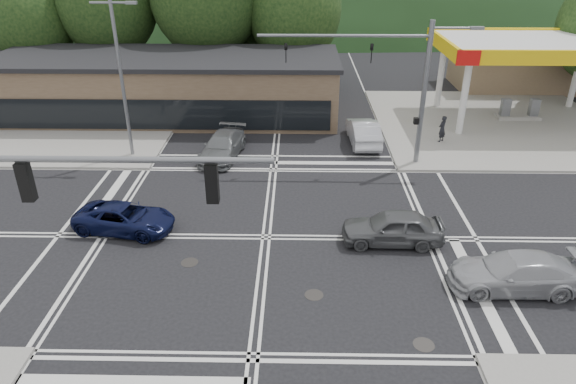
{
  "coord_description": "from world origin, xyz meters",
  "views": [
    {
      "loc": [
        1.32,
        -19.2,
        11.95
      ],
      "look_at": [
        0.93,
        1.65,
        1.4
      ],
      "focal_mm": 32.0,
      "sensor_mm": 36.0,
      "label": 1
    }
  ],
  "objects_px": {
    "car_blue_west": "(125,218)",
    "car_queue_a": "(363,132)",
    "car_northbound": "(223,146)",
    "car_grey_center": "(392,227)",
    "car_silver_east": "(515,272)",
    "car_queue_b": "(293,96)",
    "pedestrian": "(442,129)"
  },
  "relations": [
    {
      "from": "car_silver_east",
      "to": "car_queue_b",
      "type": "height_order",
      "value": "car_queue_b"
    },
    {
      "from": "car_queue_a",
      "to": "car_queue_b",
      "type": "height_order",
      "value": "car_queue_a"
    },
    {
      "from": "pedestrian",
      "to": "car_grey_center",
      "type": "bearing_deg",
      "value": 22.55
    },
    {
      "from": "car_silver_east",
      "to": "car_queue_b",
      "type": "distance_m",
      "value": 24.17
    },
    {
      "from": "car_blue_west",
      "to": "car_queue_b",
      "type": "distance_m",
      "value": 20.1
    },
    {
      "from": "car_queue_a",
      "to": "car_northbound",
      "type": "relative_size",
      "value": 0.99
    },
    {
      "from": "car_northbound",
      "to": "pedestrian",
      "type": "distance_m",
      "value": 13.72
    },
    {
      "from": "car_blue_west",
      "to": "car_northbound",
      "type": "distance_m",
      "value": 9.1
    },
    {
      "from": "car_blue_west",
      "to": "pedestrian",
      "type": "height_order",
      "value": "pedestrian"
    },
    {
      "from": "car_queue_a",
      "to": "car_northbound",
      "type": "height_order",
      "value": "car_queue_a"
    },
    {
      "from": "car_grey_center",
      "to": "car_blue_west",
      "type": "bearing_deg",
      "value": -93.1
    },
    {
      "from": "car_grey_center",
      "to": "pedestrian",
      "type": "distance_m",
      "value": 12.76
    },
    {
      "from": "car_queue_b",
      "to": "car_queue_a",
      "type": "bearing_deg",
      "value": 123.84
    },
    {
      "from": "car_queue_b",
      "to": "car_northbound",
      "type": "xyz_separation_m",
      "value": [
        -4.07,
        -10.22,
        -0.06
      ]
    },
    {
      "from": "car_northbound",
      "to": "pedestrian",
      "type": "height_order",
      "value": "pedestrian"
    },
    {
      "from": "car_queue_a",
      "to": "car_queue_b",
      "type": "xyz_separation_m",
      "value": [
        -4.5,
        7.82,
        -0.02
      ]
    },
    {
      "from": "car_blue_west",
      "to": "car_silver_east",
      "type": "distance_m",
      "value": 16.26
    },
    {
      "from": "car_queue_a",
      "to": "pedestrian",
      "type": "bearing_deg",
      "value": 177.98
    },
    {
      "from": "car_northbound",
      "to": "pedestrian",
      "type": "relative_size",
      "value": 2.89
    },
    {
      "from": "car_silver_east",
      "to": "car_queue_a",
      "type": "relative_size",
      "value": 1.02
    },
    {
      "from": "car_blue_west",
      "to": "car_silver_east",
      "type": "xyz_separation_m",
      "value": [
        15.78,
        -3.92,
        0.09
      ]
    },
    {
      "from": "car_silver_east",
      "to": "car_northbound",
      "type": "bearing_deg",
      "value": -134.18
    },
    {
      "from": "car_blue_west",
      "to": "car_queue_a",
      "type": "bearing_deg",
      "value": -37.48
    },
    {
      "from": "car_grey_center",
      "to": "car_northbound",
      "type": "height_order",
      "value": "car_grey_center"
    },
    {
      "from": "car_northbound",
      "to": "car_blue_west",
      "type": "bearing_deg",
      "value": -101.54
    },
    {
      "from": "car_silver_east",
      "to": "car_queue_b",
      "type": "relative_size",
      "value": 1.09
    },
    {
      "from": "car_grey_center",
      "to": "pedestrian",
      "type": "bearing_deg",
      "value": 157.74
    },
    {
      "from": "car_blue_west",
      "to": "car_queue_a",
      "type": "height_order",
      "value": "car_queue_a"
    },
    {
      "from": "car_silver_east",
      "to": "car_grey_center",
      "type": "bearing_deg",
      "value": -127.2
    },
    {
      "from": "car_grey_center",
      "to": "car_silver_east",
      "type": "bearing_deg",
      "value": 53.02
    },
    {
      "from": "car_queue_b",
      "to": "pedestrian",
      "type": "relative_size",
      "value": 2.68
    },
    {
      "from": "pedestrian",
      "to": "car_queue_b",
      "type": "bearing_deg",
      "value": -83.95
    }
  ]
}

